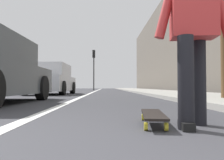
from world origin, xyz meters
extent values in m
plane|color=#38383D|center=(10.00, 0.00, 0.00)|extent=(80.00, 80.00, 0.00)
cube|color=silver|center=(20.00, 1.16, 0.00)|extent=(52.00, 0.16, 0.01)
cube|color=#9E9B93|center=(18.00, -3.03, 0.05)|extent=(52.00, 3.20, 0.11)
cube|color=#655D53|center=(22.00, -6.02, 4.65)|extent=(40.00, 1.20, 9.30)
cylinder|color=yellow|center=(1.85, -0.14, 0.04)|extent=(0.07, 0.04, 0.07)
cylinder|color=yellow|center=(1.83, -0.31, 0.04)|extent=(0.07, 0.04, 0.07)
cylinder|color=yellow|center=(1.25, -0.07, 0.04)|extent=(0.07, 0.04, 0.07)
cylinder|color=yellow|center=(1.23, -0.24, 0.04)|extent=(0.07, 0.04, 0.07)
cube|color=silver|center=(1.84, -0.23, 0.08)|extent=(0.07, 0.13, 0.02)
cube|color=silver|center=(1.24, -0.16, 0.08)|extent=(0.07, 0.13, 0.02)
cube|color=black|center=(1.54, -0.19, 0.10)|extent=(0.86, 0.30, 0.02)
cylinder|color=black|center=(1.28, -0.43, 0.41)|extent=(0.14, 0.14, 0.82)
cylinder|color=black|center=(1.52, -0.64, 0.41)|extent=(0.14, 0.14, 0.82)
cube|color=black|center=(1.28, -0.43, 0.04)|extent=(0.27, 0.13, 0.07)
cube|color=#B22D2D|center=(1.39, -0.54, 1.12)|extent=(0.29, 0.43, 0.60)
cylinder|color=#B22D2D|center=(1.42, -0.31, 1.12)|extent=(0.12, 0.24, 0.60)
cylinder|color=#B22D2D|center=(1.36, -0.78, 1.12)|extent=(0.12, 0.24, 0.60)
cube|color=#4C606B|center=(5.49, 2.93, 1.20)|extent=(0.08, 1.62, 0.51)
cylinder|color=black|center=(5.77, 2.05, 0.34)|extent=(0.68, 0.24, 0.67)
cube|color=silver|center=(10.72, 2.97, 0.52)|extent=(4.08, 1.87, 0.70)
cube|color=silver|center=(10.57, 2.97, 1.17)|extent=(2.26, 1.67, 0.60)
cube|color=#4C606B|center=(11.68, 2.94, 1.17)|extent=(0.09, 1.54, 0.51)
cylinder|color=black|center=(11.99, 3.75, 0.31)|extent=(0.63, 0.24, 0.63)
cylinder|color=black|center=(11.94, 2.10, 0.31)|extent=(0.63, 0.24, 0.63)
cylinder|color=black|center=(9.50, 3.83, 0.31)|extent=(0.63, 0.24, 0.63)
cylinder|color=black|center=(9.45, 2.18, 0.31)|extent=(0.63, 0.24, 0.63)
cylinder|color=#2D2D2D|center=(23.41, 1.56, 1.70)|extent=(0.12, 0.12, 3.41)
cube|color=black|center=(23.41, 1.56, 3.81)|extent=(0.24, 0.28, 0.80)
sphere|color=#360606|center=(23.54, 1.56, 4.07)|extent=(0.16, 0.16, 0.16)
sphere|color=#392907|center=(23.54, 1.56, 3.81)|extent=(0.16, 0.16, 0.16)
sphere|color=green|center=(23.54, 1.56, 3.55)|extent=(0.16, 0.16, 0.16)
camera|label=1|loc=(-0.71, 0.27, 0.37)|focal=37.04mm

